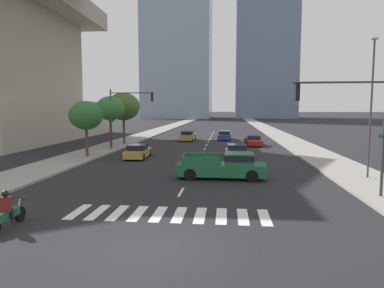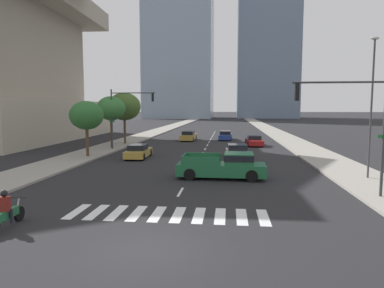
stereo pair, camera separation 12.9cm
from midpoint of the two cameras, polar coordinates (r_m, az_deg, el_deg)
ground_plane at (r=11.67m, az=-7.12°, el=-16.99°), size 800.00×800.00×0.00m
sidewalk_east at (r=41.60m, az=17.88°, el=-0.51°), size 4.00×260.00×0.15m
sidewalk_west at (r=42.91m, az=-12.45°, el=-0.17°), size 4.00×260.00×0.15m
crosswalk_near at (r=15.18m, az=-3.79°, el=-11.45°), size 8.55×2.26×0.01m
lane_divider_center at (r=42.59m, az=2.63°, el=-0.18°), size 0.14×50.00×0.01m
motorcycle_lead at (r=15.08m, az=-28.00°, el=-9.98°), size 0.70×2.20×1.49m
pickup_truck at (r=22.52m, az=5.70°, el=-3.61°), size 5.71×2.23×1.67m
sedan_blue_0 at (r=49.89m, az=5.59°, el=1.37°), size 1.93×4.58×1.27m
sedan_red_1 at (r=42.70m, az=10.26°, el=0.50°), size 1.99×4.47×1.21m
sedan_gold_2 at (r=48.54m, az=-0.50°, el=1.31°), size 1.93×4.83×1.34m
sedan_gold_3 at (r=31.92m, az=-8.70°, el=-1.26°), size 1.83×4.39×1.25m
sedan_white_4 at (r=31.23m, az=7.58°, el=-1.37°), size 2.12×4.31×1.30m
traffic_signal_near at (r=18.86m, az=24.75°, el=4.67°), size 4.79×0.28×6.05m
traffic_signal_far at (r=37.56m, az=-10.53°, el=5.82°), size 5.03×0.28×6.38m
street_lamp_east at (r=24.34m, az=27.61°, el=6.64°), size 0.50×0.24×8.72m
street_tree_nearest at (r=32.91m, az=-16.86°, el=4.50°), size 3.05×3.05×5.02m
street_tree_second at (r=39.14m, az=-13.08°, el=5.70°), size 3.11×3.11×5.67m
street_tree_third at (r=43.79m, az=-10.99°, el=6.06°), size 4.01×4.01×6.28m
office_tower_center_skyline at (r=169.19m, az=12.32°, el=19.07°), size 26.55×25.21×87.76m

